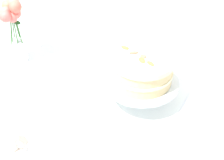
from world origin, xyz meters
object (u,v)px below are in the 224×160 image
Objects in this scene: flower_vase at (15,29)px; teacup at (9,143)px; cake_stand at (141,84)px; layer_cake at (142,69)px; dining_table at (93,123)px.

teacup is at bearing -59.94° from flower_vase.
layer_cake reaches higher than cake_stand.
flower_vase is (-0.45, 0.17, 0.25)m from dining_table.
cake_stand is 0.07m from layer_cake.
cake_stand is at bearing 50.30° from teacup.
dining_table is 4.83× the size of cake_stand.
flower_vase reaches higher than teacup.
layer_cake is 0.79× the size of flower_vase.
dining_table is at bearing 58.66° from teacup.
dining_table is 0.36m from teacup.
teacup is (-0.18, -0.29, 0.12)m from dining_table.
layer_cake is 0.61m from flower_vase.
teacup is (-0.34, -0.40, -0.13)m from layer_cake.
layer_cake is at bearing 35.53° from dining_table.
cake_stand is at bearing -5.72° from flower_vase.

